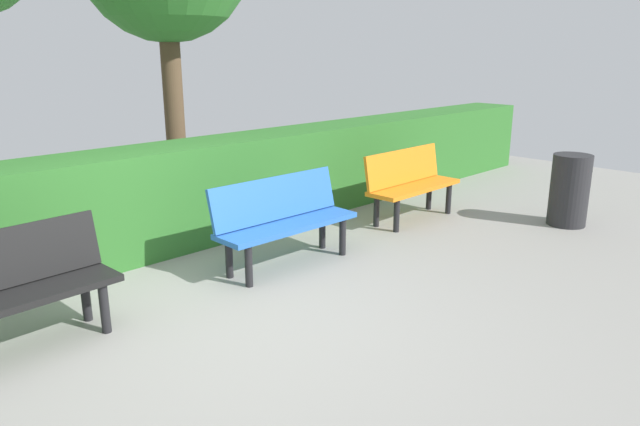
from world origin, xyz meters
TOP-DOWN VIEW (x-y plane):
  - ground_plane at (0.00, 0.00)m, footprint 16.58×16.58m
  - bench_orange at (-3.27, -0.74)m, footprint 1.40×0.47m
  - bench_blue at (-1.11, -0.65)m, footprint 1.51×0.49m
  - bench_black at (1.43, -0.69)m, footprint 1.54×0.52m
  - hedge_row at (-1.06, -1.92)m, footprint 12.58×0.74m
  - trash_bin at (-4.42, 0.76)m, footprint 0.45×0.45m

SIDE VIEW (x-z plane):
  - ground_plane at x=0.00m, z-range 0.00..0.00m
  - trash_bin at x=-4.42m, z-range 0.00..0.86m
  - bench_orange at x=-3.27m, z-range 0.05..0.91m
  - bench_blue at x=-1.11m, z-range 0.05..0.91m
  - bench_black at x=1.43m, z-range 0.05..0.91m
  - hedge_row at x=-1.06m, z-range 0.00..1.08m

